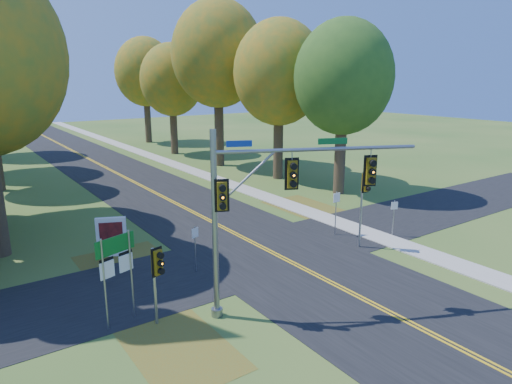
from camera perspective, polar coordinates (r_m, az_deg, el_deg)
ground at (r=21.88m, az=4.92°, el=-9.03°), size 160.00×160.00×0.00m
road_main at (r=21.88m, az=4.92°, el=-9.00°), size 8.00×160.00×0.02m
road_cross at (r=23.32m, az=1.75°, el=-7.44°), size 60.00×6.00×0.02m
centerline_left at (r=21.81m, az=4.71°, el=-9.03°), size 0.10×160.00×0.01m
centerline_right at (r=21.93m, az=5.12°, el=-8.90°), size 0.10×160.00×0.01m
sidewalk_east at (r=26.03m, az=15.52°, el=-5.58°), size 1.60×160.00×0.06m
leaf_patch_w_near at (r=22.16m, az=-15.29°, el=-9.18°), size 4.00×6.00×0.00m
leaf_patch_e at (r=30.36m, az=7.56°, el=-2.39°), size 3.50×8.00×0.00m
leaf_patch_w_far at (r=16.03m, az=-9.76°, el=-18.49°), size 3.00×5.00×0.00m
tree_e_a at (r=34.43m, az=10.88°, el=13.83°), size 7.20×7.20×12.73m
tree_e_b at (r=39.13m, az=2.91°, el=14.61°), size 7.60×7.60×13.33m
tree_e_c at (r=45.30m, az=-4.78°, el=16.75°), size 8.80×8.80×15.79m
tree_e_d at (r=53.12m, az=-10.47°, el=13.57°), size 7.00×7.00×12.32m
tree_e_e at (r=63.44m, az=-13.67°, el=14.34°), size 7.80×7.80×13.74m
traffic_mast at (r=16.15m, az=1.43°, el=-0.75°), size 7.01×3.29×6.91m
east_signal_pole at (r=23.51m, az=13.44°, el=0.14°), size 0.47×0.54×4.03m
ped_signal_pole at (r=16.34m, az=-12.26°, el=-9.27°), size 0.45×0.54×2.95m
route_sign_cluster at (r=16.76m, az=-17.04°, el=-8.29°), size 1.51×0.54×3.37m
info_kiosk at (r=23.54m, az=-17.59°, el=-5.38°), size 1.39×0.77×1.99m
reg_sign_e_north at (r=25.61m, az=9.99°, el=-1.65°), size 0.48×0.07×2.50m
reg_sign_e_south at (r=26.22m, az=16.86°, el=-2.41°), size 0.36×0.19×2.03m
reg_sign_w at (r=20.72m, az=-7.61°, el=-6.07°), size 0.39×0.17×2.15m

